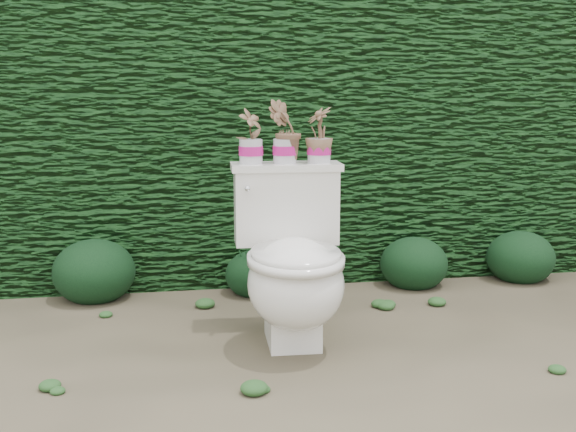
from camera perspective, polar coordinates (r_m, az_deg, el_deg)
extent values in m
plane|color=#6C624A|center=(3.05, 0.09, -11.36)|extent=(60.00, 60.00, 0.00)
cube|color=#1B4C19|center=(4.43, -3.45, 6.16)|extent=(8.00, 1.00, 1.60)
cube|color=silver|center=(8.90, -2.78, 16.12)|extent=(8.00, 3.50, 4.00)
cube|color=white|center=(3.22, 0.35, -8.30)|extent=(0.23, 0.31, 0.20)
ellipsoid|color=white|center=(3.06, 0.61, -5.36)|extent=(0.43, 0.53, 0.39)
cube|color=white|center=(3.31, -0.15, 0.74)|extent=(0.48, 0.19, 0.34)
cube|color=white|center=(3.28, -0.16, 3.93)|extent=(0.51, 0.21, 0.03)
cylinder|color=silver|center=(3.18, -3.25, 2.24)|extent=(0.02, 0.06, 0.02)
sphere|color=silver|center=(3.15, -3.21, 2.16)|extent=(0.03, 0.03, 0.03)
imported|color=#1E6225|center=(3.25, -2.96, 6.19)|extent=(0.15, 0.14, 0.23)
imported|color=#1E6225|center=(3.27, -0.26, 6.56)|extent=(0.16, 0.13, 0.27)
imported|color=#1E6225|center=(3.29, 2.48, 6.29)|extent=(0.16, 0.16, 0.24)
ellipsoid|color=#113315|center=(3.97, -15.10, -3.87)|extent=(0.44, 0.44, 0.35)
ellipsoid|color=#113315|center=(3.95, -2.58, -4.22)|extent=(0.33, 0.33, 0.27)
ellipsoid|color=#113315|center=(4.15, 9.92, -3.35)|extent=(0.38, 0.38, 0.31)
ellipsoid|color=#113315|center=(4.42, 17.92, -2.79)|extent=(0.39, 0.39, 0.31)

